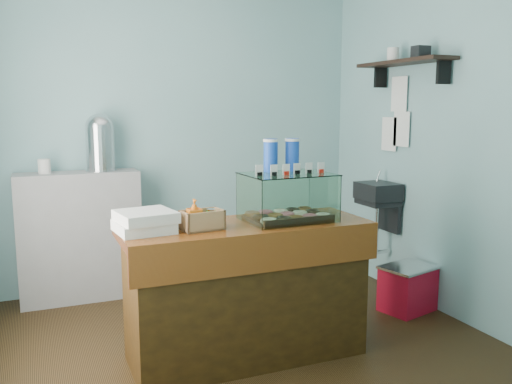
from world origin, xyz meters
name	(u,v)px	position (x,y,z in m)	size (l,w,h in m)	color
ground	(233,341)	(0.00, 0.00, 0.00)	(3.50, 3.50, 0.00)	black
room_shell	(235,97)	(0.03, 0.01, 1.71)	(3.54, 3.04, 2.82)	#76A6AC
counter	(246,290)	(0.00, -0.25, 0.46)	(1.60, 0.60, 0.90)	#41270C
back_shelf	(80,236)	(-0.90, 1.32, 0.55)	(1.00, 0.32, 1.10)	#969699
display_case	(286,194)	(0.29, -0.23, 1.07)	(0.58, 0.43, 0.53)	black
condiment_crate	(201,219)	(-0.32, -0.31, 0.97)	(0.27, 0.18, 0.19)	#AD7F56
pastry_boxes	(145,221)	(-0.64, -0.23, 0.96)	(0.37, 0.36, 0.13)	silver
coffee_urn	(100,141)	(-0.70, 1.33, 1.35)	(0.26, 0.26, 0.48)	silver
red_cooler	(408,288)	(1.51, 0.00, 0.19)	(0.49, 0.42, 0.37)	red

